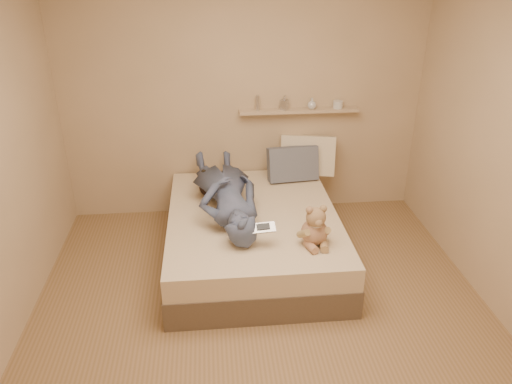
{
  "coord_description": "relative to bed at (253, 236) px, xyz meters",
  "views": [
    {
      "loc": [
        -0.35,
        -2.93,
        2.57
      ],
      "look_at": [
        0.0,
        0.65,
        0.8
      ],
      "focal_mm": 35.0,
      "sensor_mm": 36.0,
      "label": 1
    }
  ],
  "objects": [
    {
      "name": "room",
      "position": [
        0.0,
        -0.93,
        1.08
      ],
      "size": [
        3.8,
        3.8,
        3.8
      ],
      "color": "olive",
      "rests_on": "ground"
    },
    {
      "name": "bed",
      "position": [
        0.0,
        0.0,
        0.0
      ],
      "size": [
        1.5,
        1.9,
        0.45
      ],
      "color": "brown",
      "rests_on": "floor"
    },
    {
      "name": "game_console",
      "position": [
        0.03,
        -0.55,
        0.4
      ],
      "size": [
        0.2,
        0.1,
        0.07
      ],
      "color": "#AFB1B6",
      "rests_on": "bed"
    },
    {
      "name": "teddy_bear",
      "position": [
        0.44,
        -0.56,
        0.37
      ],
      "size": [
        0.29,
        0.28,
        0.35
      ],
      "color": "#A4755A",
      "rests_on": "bed"
    },
    {
      "name": "dark_plush",
      "position": [
        -0.38,
        0.4,
        0.34
      ],
      "size": [
        0.18,
        0.18,
        0.27
      ],
      "color": "black",
      "rests_on": "bed"
    },
    {
      "name": "pillow_cream",
      "position": [
        0.64,
        0.83,
        0.43
      ],
      "size": [
        0.59,
        0.37,
        0.43
      ],
      "primitive_type": "cube",
      "rotation": [
        -0.26,
        0.0,
        -0.21
      ],
      "color": "beige",
      "rests_on": "bed"
    },
    {
      "name": "pillow_grey",
      "position": [
        0.46,
        0.69,
        0.4
      ],
      "size": [
        0.52,
        0.27,
        0.36
      ],
      "primitive_type": "cube",
      "rotation": [
        -0.24,
        0.0,
        0.1
      ],
      "color": "slate",
      "rests_on": "bed"
    },
    {
      "name": "person",
      "position": [
        -0.23,
        0.11,
        0.4
      ],
      "size": [
        0.74,
        1.55,
        0.36
      ],
      "primitive_type": "imported",
      "rotation": [
        0.0,
        0.0,
        3.28
      ],
      "color": "#484E72",
      "rests_on": "bed"
    },
    {
      "name": "wall_shelf",
      "position": [
        0.55,
        0.91,
        0.88
      ],
      "size": [
        1.2,
        0.12,
        0.03
      ],
      "primitive_type": "cube",
      "color": "tan",
      "rests_on": "wall_back"
    },
    {
      "name": "shelf_bottles",
      "position": [
        0.64,
        0.91,
        0.95
      ],
      "size": [
        0.88,
        0.12,
        0.15
      ],
      "color": "silver",
      "rests_on": "wall_shelf"
    }
  ]
}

